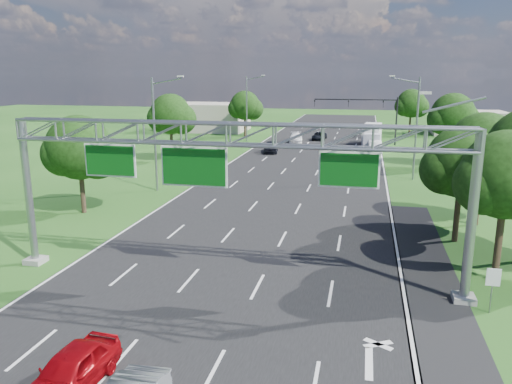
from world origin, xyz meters
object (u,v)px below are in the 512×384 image
(regulatory_sign, at_px, (493,281))
(box_truck, at_px, (372,136))
(sign_gantry, at_px, (230,147))
(traffic_signal, at_px, (372,110))
(red_coupe, at_px, (71,371))

(regulatory_sign, relative_size, box_truck, 0.25)
(regulatory_sign, bearing_deg, sign_gantry, 175.17)
(sign_gantry, height_order, regulatory_sign, sign_gantry)
(sign_gantry, xyz_separation_m, regulatory_sign, (12.07, -1.02, -5.38))
(traffic_signal, relative_size, box_truck, 1.46)
(box_truck, bearing_deg, traffic_signal, 101.93)
(sign_gantry, bearing_deg, box_truck, 81.98)
(sign_gantry, distance_m, regulatory_sign, 13.25)
(sign_gantry, relative_size, red_coupe, 5.63)
(sign_gantry, distance_m, box_truck, 52.54)
(sign_gantry, xyz_separation_m, box_truck, (7.29, 51.75, -5.41))
(red_coupe, xyz_separation_m, box_truck, (10.12, 61.65, 0.77))
(red_coupe, relative_size, box_truck, 0.50)
(traffic_signal, distance_m, red_coupe, 63.85)
(regulatory_sign, distance_m, red_coupe, 17.37)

